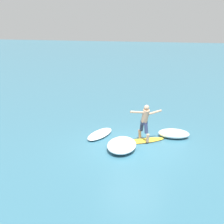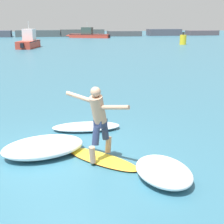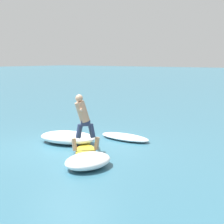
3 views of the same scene
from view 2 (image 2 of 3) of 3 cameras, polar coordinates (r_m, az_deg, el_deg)
ground_plane at (r=7.14m, az=-8.82°, el=-8.48°), size 200.00×200.00×0.00m
rock_jetty_breakwater at (r=68.98m, az=-4.27°, el=14.20°), size 53.23×5.02×1.46m
surfboard at (r=7.02m, az=-2.29°, el=-8.42°), size 1.76×1.88×0.21m
surfer at (r=6.60m, az=-2.46°, el=-0.96°), size 1.22×1.08×1.62m
fishing_boat_near_jetty at (r=39.06m, az=-14.94°, el=12.34°), size 2.64×5.87×3.05m
small_boat_offshore at (r=61.86m, az=-4.40°, el=13.93°), size 8.54×4.96×2.87m
channel_marker_buoy at (r=44.08m, az=12.86°, el=12.79°), size 0.88×0.88×1.64m
wave_foam_at_tail at (r=6.22m, az=9.40°, el=-10.66°), size 1.20×1.54×0.35m
wave_foam_at_nose at (r=8.88m, az=-4.73°, el=-2.69°), size 1.94×0.84×0.19m
wave_foam_beside at (r=7.39m, az=-12.46°, el=-6.25°), size 2.11×1.61×0.38m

